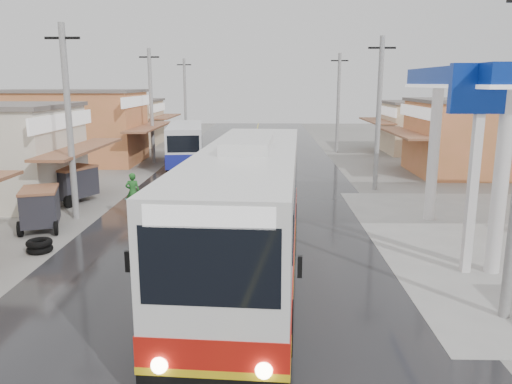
# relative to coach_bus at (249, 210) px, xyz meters

# --- Properties ---
(ground) EXTENTS (120.00, 120.00, 0.00)m
(ground) POSITION_rel_coach_bus_xyz_m (-0.62, -2.86, -1.98)
(ground) COLOR slate
(ground) RESTS_ON ground
(road) EXTENTS (12.00, 90.00, 0.02)m
(road) POSITION_rel_coach_bus_xyz_m (-0.62, 12.14, -1.97)
(road) COLOR black
(road) RESTS_ON ground
(centre_line) EXTENTS (0.15, 90.00, 0.01)m
(centre_line) POSITION_rel_coach_bus_xyz_m (-0.62, 12.14, -1.95)
(centre_line) COLOR #D8CC4C
(centre_line) RESTS_ON road
(shopfronts_left) EXTENTS (11.00, 44.00, 5.20)m
(shopfronts_left) POSITION_rel_coach_bus_xyz_m (-13.62, 15.14, -1.98)
(shopfronts_left) COLOR tan
(shopfronts_left) RESTS_ON ground
(utility_poles_left) EXTENTS (1.60, 50.00, 8.00)m
(utility_poles_left) POSITION_rel_coach_bus_xyz_m (-7.62, 13.14, -1.98)
(utility_poles_left) COLOR gray
(utility_poles_left) RESTS_ON ground
(utility_poles_right) EXTENTS (1.60, 36.00, 8.00)m
(utility_poles_right) POSITION_rel_coach_bus_xyz_m (6.38, 12.14, -1.98)
(utility_poles_right) COLOR gray
(utility_poles_right) RESTS_ON ground
(coach_bus) EXTENTS (3.76, 13.28, 4.10)m
(coach_bus) POSITION_rel_coach_bus_xyz_m (0.00, 0.00, 0.00)
(coach_bus) COLOR silver
(coach_bus) RESTS_ON road
(second_bus) EXTENTS (3.39, 8.74, 2.83)m
(second_bus) POSITION_rel_coach_bus_xyz_m (-5.13, 20.18, -0.45)
(second_bus) COLOR silver
(second_bus) RESTS_ON road
(cyclist) EXTENTS (0.91, 1.93, 2.01)m
(cyclist) POSITION_rel_coach_bus_xyz_m (-5.08, 6.11, -1.32)
(cyclist) COLOR black
(cyclist) RESTS_ON ground
(tricycle_near) EXTENTS (2.02, 2.34, 1.67)m
(tricycle_near) POSITION_rel_coach_bus_xyz_m (-8.30, 4.30, -1.02)
(tricycle_near) COLOR #26262D
(tricycle_near) RESTS_ON ground
(tricycle_far) EXTENTS (2.23, 2.67, 1.74)m
(tricycle_far) POSITION_rel_coach_bus_xyz_m (-8.79, 8.94, -0.98)
(tricycle_far) COLOR #26262D
(tricycle_far) RESTS_ON ground
(tyre_stack) EXTENTS (0.87, 0.87, 0.45)m
(tyre_stack) POSITION_rel_coach_bus_xyz_m (-7.23, 1.72, -1.75)
(tyre_stack) COLOR black
(tyre_stack) RESTS_ON ground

